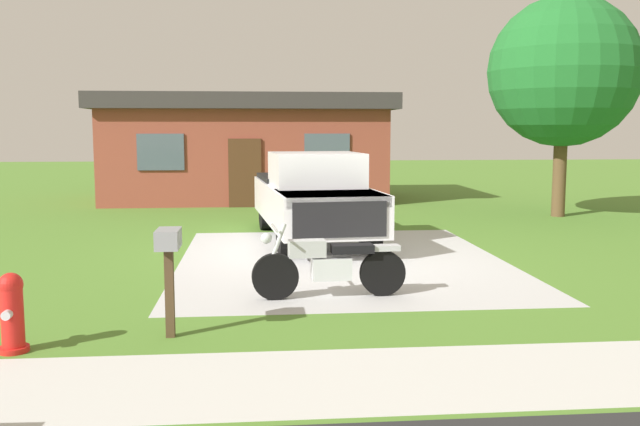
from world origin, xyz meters
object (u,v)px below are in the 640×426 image
Objects in this scene: motorcycle at (328,265)px; mailbox at (169,254)px; fire_hydrant at (12,313)px; pickup_truck at (312,196)px; shade_tree at (564,72)px; neighbor_house at (246,147)px.

mailbox is at bearing -139.73° from motorcycle.
mailbox is (1.62, 0.40, 0.55)m from fire_hydrant.
mailbox is at bearing -107.58° from pickup_truck.
shade_tree is (7.07, 3.40, 2.96)m from pickup_truck.
fire_hydrant is 16.50m from neighbor_house.
neighbor_house is at bearing 99.84° from pickup_truck.
pickup_truck is at bearing -80.16° from neighbor_house.
neighbor_house reaches higher than mailbox.
shade_tree is (9.27, 10.36, 2.93)m from mailbox.
motorcycle is at bearing -84.54° from neighbor_house.
fire_hydrant is 1.76m from mailbox.
neighbor_house is (0.66, 15.89, 0.81)m from mailbox.
neighbor_house is (-1.36, 14.18, 1.32)m from motorcycle.
neighbor_house is (2.28, 16.28, 1.36)m from fire_hydrant.
motorcycle is 11.80m from shade_tree.
motorcycle is 4.20m from fire_hydrant.
motorcycle is at bearing -92.09° from pickup_truck.
mailbox reaches higher than fire_hydrant.
mailbox is at bearing 13.83° from fire_hydrant.
neighbor_house is (-1.55, 8.93, 0.84)m from pickup_truck.
mailbox reaches higher than motorcycle.
neighbor_house reaches higher than fire_hydrant.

